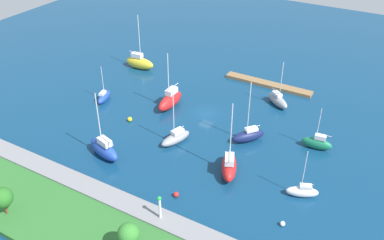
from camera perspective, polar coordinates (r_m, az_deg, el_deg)
The scene contains 20 objects.
water at distance 81.95m, azimuth 1.91°, elevation 0.90°, with size 160.00×160.00×0.00m, color navy.
pier_dock at distance 93.33m, azimuth 10.29°, elevation 4.80°, with size 19.37×2.29×0.67m, color olive.
breakwater at distance 62.93m, azimuth -10.68°, elevation -10.51°, with size 58.06×3.30×1.12m, color gray.
shoreline_park at distance 59.84m, azimuth -14.68°, elevation -14.14°, with size 48.60×12.01×0.84m, color #2D6B2D.
harbor_beacon at distance 57.18m, azimuth -4.40°, elevation -11.51°, with size 0.56×0.56×3.73m.
park_tree_midwest at distance 62.89m, azimuth -24.35°, elevation -9.59°, with size 2.87×2.87×4.33m.
park_tree_east at distance 52.94m, azimuth -8.63°, elevation -15.02°, with size 2.74×2.74×4.73m.
sailboat_gray_mid_basin at distance 85.93m, azimuth 11.57°, elevation 2.66°, with size 5.98×5.14×9.48m.
sailboat_red_along_channel at distance 83.29m, azimuth -2.98°, elevation 2.71°, with size 2.52×7.42×11.68m.
sailboat_blue_outer_mooring at distance 87.56m, azimuth -11.86°, elevation 3.11°, with size 2.72×5.21×7.62m.
sailboat_white_lone_south at distance 64.64m, azimuth 14.75°, elevation -9.34°, with size 4.97×3.23×8.22m.
sailboat_green_east_end at distance 74.81m, azimuth 16.61°, elevation -2.99°, with size 5.29×2.07×7.85m.
sailboat_yellow_center_basin at distance 99.82m, azimuth -7.14°, elevation 7.77°, with size 7.31×2.72×13.01m.
sailboat_navy_lone_north at distance 74.23m, azimuth 7.66°, elevation -2.09°, with size 5.47×6.11×11.71m.
sailboat_gray_by_breakwater at distance 73.29m, azimuth -2.23°, elevation -2.41°, with size 3.84×6.44×10.14m.
sailboat_red_west_end at distance 66.35m, azimuth 5.06°, elevation -6.22°, with size 4.97×7.26×12.58m.
sailboat_blue_far_north at distance 71.14m, azimuth -11.87°, elevation -3.86°, with size 7.45×4.10×11.87m.
mooring_buoy_red at distance 62.86m, azimuth -2.18°, elevation -10.08°, with size 0.81×0.81×0.81m, color red.
mooring_buoy_yellow at distance 80.13m, azimuth -8.44°, elevation 0.10°, with size 0.90×0.90×0.90m, color yellow.
mooring_buoy_white at distance 60.04m, azimuth 12.19°, elevation -13.60°, with size 0.73×0.73×0.73m, color white.
Camera 1 is at (-32.46, 61.82, 42.90)m, focal length 39.29 mm.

